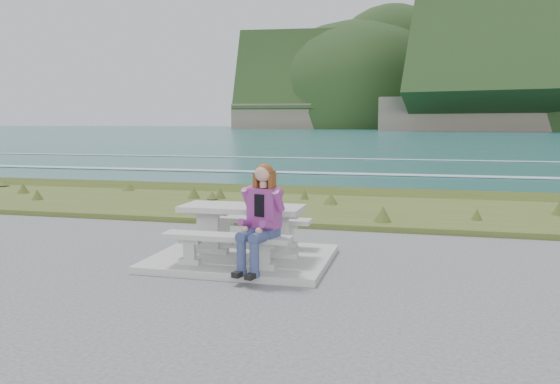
{
  "coord_description": "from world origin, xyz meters",
  "views": [
    {
      "loc": [
        2.49,
        -7.61,
        2.05
      ],
      "look_at": [
        0.28,
        1.2,
        0.91
      ],
      "focal_mm": 35.0,
      "sensor_mm": 36.0,
      "label": 1
    }
  ],
  "objects_px": {
    "picnic_table": "(242,217)",
    "bench_landward": "(226,242)",
    "seated_woman": "(258,233)",
    "bench_seaward": "(256,224)"
  },
  "relations": [
    {
      "from": "picnic_table",
      "to": "bench_landward",
      "type": "xyz_separation_m",
      "value": [
        0.0,
        -0.7,
        -0.23
      ]
    },
    {
      "from": "picnic_table",
      "to": "bench_landward",
      "type": "distance_m",
      "value": 0.74
    },
    {
      "from": "bench_landward",
      "to": "seated_woman",
      "type": "xyz_separation_m",
      "value": [
        0.5,
        -0.13,
        0.18
      ]
    },
    {
      "from": "picnic_table",
      "to": "bench_seaward",
      "type": "height_order",
      "value": "picnic_table"
    },
    {
      "from": "seated_woman",
      "to": "picnic_table",
      "type": "bearing_deg",
      "value": 136.02
    },
    {
      "from": "picnic_table",
      "to": "bench_seaward",
      "type": "xyz_separation_m",
      "value": [
        0.0,
        0.7,
        -0.23
      ]
    },
    {
      "from": "bench_landward",
      "to": "seated_woman",
      "type": "bearing_deg",
      "value": -14.91
    },
    {
      "from": "bench_seaward",
      "to": "seated_woman",
      "type": "relative_size",
      "value": 1.26
    },
    {
      "from": "bench_seaward",
      "to": "bench_landward",
      "type": "bearing_deg",
      "value": -90.0
    },
    {
      "from": "bench_landward",
      "to": "bench_seaward",
      "type": "distance_m",
      "value": 1.4
    }
  ]
}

